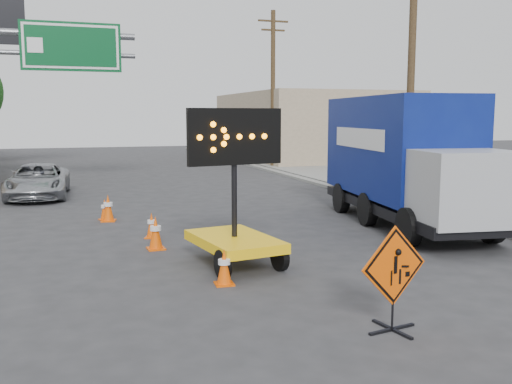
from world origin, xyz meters
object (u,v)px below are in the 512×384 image
box_truck (404,167)px  construction_sign (394,276)px  pickup_truck (38,181)px  arrow_board (234,231)px

box_truck → construction_sign: bearing=-115.7°
construction_sign → pickup_truck: 16.84m
pickup_truck → construction_sign: bearing=-68.2°
arrow_board → pickup_truck: (-4.31, 11.73, -0.08)m
arrow_board → pickup_truck: arrow_board is taller
pickup_truck → box_truck: size_ratio=0.58×
arrow_board → box_truck: (5.78, 2.76, 0.92)m
box_truck → arrow_board: bearing=-146.5°
construction_sign → pickup_truck: construction_sign is taller
arrow_board → box_truck: size_ratio=0.41×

